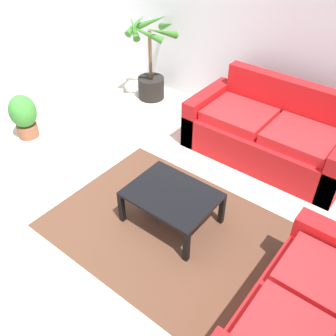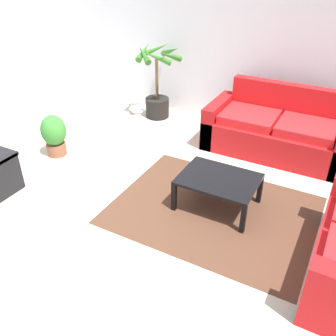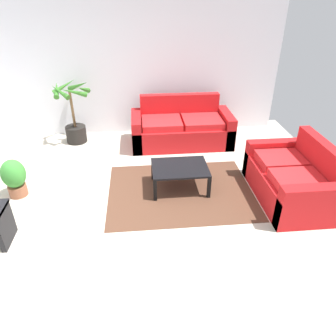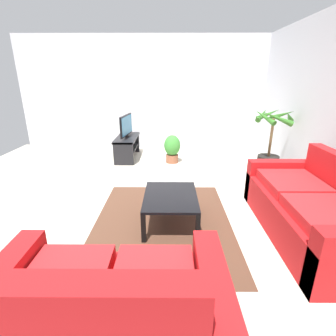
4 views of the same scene
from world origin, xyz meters
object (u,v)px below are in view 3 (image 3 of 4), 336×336
at_px(couch_main, 181,129).
at_px(potted_plant_small, 14,177).
at_px(couch_loveseat, 292,180).
at_px(coffee_table, 180,169).
at_px(potted_palm, 74,119).

distance_m(couch_main, potted_plant_small, 3.11).
relative_size(couch_loveseat, potted_plant_small, 2.52).
relative_size(couch_main, coffee_table, 2.29).
distance_m(couch_loveseat, potted_palm, 4.13).
bearing_deg(couch_loveseat, potted_palm, 146.58).
height_order(potted_palm, potted_plant_small, potted_palm).
height_order(couch_main, potted_plant_small, couch_main).
relative_size(coffee_table, potted_plant_small, 1.42).
height_order(couch_loveseat, coffee_table, couch_loveseat).
bearing_deg(coffee_table, couch_main, 81.51).
bearing_deg(coffee_table, potted_palm, 134.64).
distance_m(couch_loveseat, coffee_table, 1.65).
xyz_separation_m(coffee_table, potted_palm, (-1.85, 1.87, 0.16)).
xyz_separation_m(couch_loveseat, coffee_table, (-1.60, 0.40, 0.03)).
xyz_separation_m(couch_main, potted_palm, (-2.09, 0.27, 0.20)).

